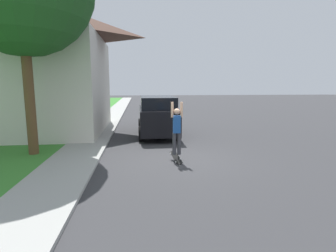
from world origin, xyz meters
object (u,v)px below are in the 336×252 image
at_px(car_down_street, 164,104).
at_px(skateboard, 176,157).
at_px(suv_parked, 157,115).
at_px(skateboarder, 177,128).

height_order(car_down_street, skateboard, car_down_street).
relative_size(suv_parked, skateboard, 5.94).
distance_m(suv_parked, skateboarder, 5.05).
bearing_deg(skateboard, car_down_street, 85.74).
xyz_separation_m(car_down_street, skateboarder, (-1.46, -19.89, 0.56)).
relative_size(car_down_street, skateboarder, 2.45).
relative_size(skateboarder, skateboard, 2.38).
bearing_deg(skateboarder, suv_parked, 93.45).
bearing_deg(suv_parked, car_down_street, 83.21).
bearing_deg(skateboarder, skateboard, 103.15).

